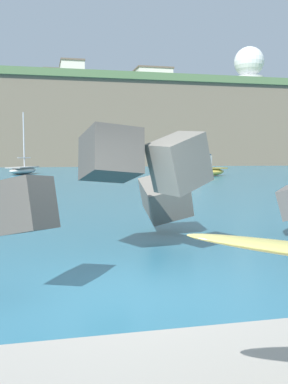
{
  "coord_description": "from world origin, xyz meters",
  "views": [
    {
      "loc": [
        -1.04,
        -5.8,
        1.96
      ],
      "look_at": [
        0.42,
        0.5,
        1.4
      ],
      "focal_mm": 40.8,
      "sensor_mm": 36.0,
      "label": 1
    }
  ],
  "objects_px": {
    "station_building_west": "(59,81)",
    "station_building_east": "(153,79)",
    "boat_near_right": "(23,170)",
    "station_building_central": "(72,74)",
    "boat_near_left": "(204,170)",
    "radar_dome": "(249,68)"
  },
  "relations": [
    {
      "from": "station_building_west",
      "to": "station_building_east",
      "type": "height_order",
      "value": "station_building_west"
    },
    {
      "from": "station_building_west",
      "to": "station_building_east",
      "type": "relative_size",
      "value": 0.92
    },
    {
      "from": "boat_near_right",
      "to": "station_building_central",
      "type": "relative_size",
      "value": 0.82
    },
    {
      "from": "station_building_west",
      "to": "station_building_central",
      "type": "distance_m",
      "value": 11.36
    },
    {
      "from": "boat_near_left",
      "to": "station_building_east",
      "type": "bearing_deg",
      "value": 81.08
    },
    {
      "from": "station_building_central",
      "to": "station_building_east",
      "type": "height_order",
      "value": "station_building_central"
    },
    {
      "from": "radar_dome",
      "to": "station_building_east",
      "type": "distance_m",
      "value": 19.78
    },
    {
      "from": "station_building_west",
      "to": "station_building_east",
      "type": "bearing_deg",
      "value": -27.66
    },
    {
      "from": "boat_near_right",
      "to": "station_building_east",
      "type": "distance_m",
      "value": 51.6
    },
    {
      "from": "station_building_west",
      "to": "station_building_central",
      "type": "relative_size",
      "value": 0.9
    },
    {
      "from": "boat_near_right",
      "to": "boat_near_left",
      "type": "bearing_deg",
      "value": -25.83
    },
    {
      "from": "radar_dome",
      "to": "station_building_east",
      "type": "relative_size",
      "value": 1.19
    },
    {
      "from": "boat_near_left",
      "to": "boat_near_right",
      "type": "distance_m",
      "value": 17.84
    },
    {
      "from": "radar_dome",
      "to": "station_building_east",
      "type": "height_order",
      "value": "radar_dome"
    },
    {
      "from": "boat_near_left",
      "to": "station_building_central",
      "type": "xyz_separation_m",
      "value": [
        -8.4,
        48.71,
        16.7
      ]
    },
    {
      "from": "boat_near_left",
      "to": "station_building_central",
      "type": "bearing_deg",
      "value": 99.79
    },
    {
      "from": "station_building_central",
      "to": "boat_near_right",
      "type": "bearing_deg",
      "value": -100.59
    },
    {
      "from": "boat_near_right",
      "to": "station_building_central",
      "type": "xyz_separation_m",
      "value": [
        7.65,
        40.93,
        16.87
      ]
    },
    {
      "from": "boat_near_left",
      "to": "station_building_east",
      "type": "xyz_separation_m",
      "value": [
        7.89,
        50.3,
        16.58
      ]
    },
    {
      "from": "boat_near_left",
      "to": "radar_dome",
      "type": "height_order",
      "value": "radar_dome"
    },
    {
      "from": "station_building_west",
      "to": "station_building_central",
      "type": "height_order",
      "value": "station_building_west"
    },
    {
      "from": "radar_dome",
      "to": "station_building_west",
      "type": "height_order",
      "value": "radar_dome"
    }
  ]
}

